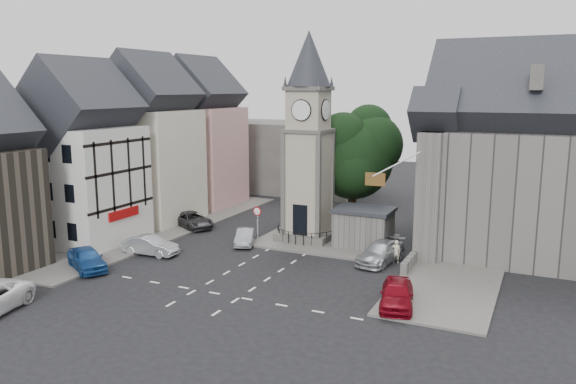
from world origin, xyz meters
The scene contains 23 objects.
ground centered at (0.00, 0.00, 0.00)m, with size 120.00×120.00×0.00m, color black.
pavement_west centered at (-12.50, 6.00, 0.07)m, with size 6.00×30.00×0.14m, color #595651.
pavement_east centered at (12.00, 8.00, 0.07)m, with size 6.00×26.00×0.14m, color #595651.
central_island centered at (1.50, 8.00, 0.08)m, with size 10.00×8.00×0.16m, color #595651.
road_markings centered at (0.00, -5.50, 0.01)m, with size 20.00×8.00×0.01m, color silver.
clock_tower centered at (0.00, 7.99, 8.12)m, with size 4.86×4.86×16.25m.
stone_shelter centered at (4.80, 7.50, 1.55)m, with size 4.30×3.30×3.08m.
town_tree centered at (2.00, 13.00, 6.97)m, with size 7.20×7.20×10.80m.
warning_sign_post centered at (-3.20, 5.43, 2.03)m, with size 0.70×0.19×2.85m.
terrace_pink centered at (-15.50, 16.00, 6.58)m, with size 8.10×7.60×12.80m.
terrace_cream centered at (-15.50, 8.00, 6.58)m, with size 8.10×7.60×12.80m.
terrace_tudor centered at (-15.50, 0.00, 6.19)m, with size 8.10×7.60×12.00m.
backdrop_west centered at (-12.00, 28.00, 4.00)m, with size 20.00×10.00×8.00m, color #4C4944.
east_building centered at (15.59, 11.00, 6.26)m, with size 14.40×11.40×12.60m.
east_boundary_wall centered at (9.20, 10.00, 0.45)m, with size 0.40×16.00×0.90m, color #5A5753.
flagpole centered at (8.00, 4.00, 7.00)m, with size 3.68×0.10×2.74m.
car_west_blue centered at (-10.26, -5.37, 0.75)m, with size 1.77×4.41×1.50m, color #19488D.
car_west_silver centered at (-8.64, -0.83, 0.69)m, with size 1.46×4.19×1.38m, color #ABADB3.
car_west_grey centered at (-10.64, 7.30, 0.67)m, with size 2.22×4.81×1.34m, color #302F32.
car_island_silver centered at (-3.76, 4.50, 0.61)m, with size 1.29×3.70×1.22m, color #9D9FA6.
car_island_east centered at (7.00, 4.50, 0.71)m, with size 2.00×4.92×1.43m, color #999CA0.
car_east_red centered at (10.05, -3.00, 0.76)m, with size 1.78×4.43×1.51m, color maroon.
pedestrian centered at (8.00, 4.80, 0.82)m, with size 0.60×0.39×1.64m, color beige.
Camera 1 is at (17.12, -32.13, 11.88)m, focal length 35.00 mm.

